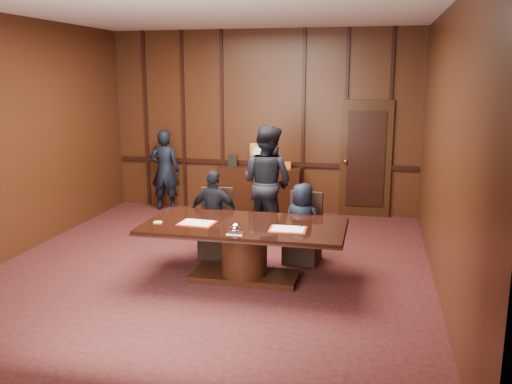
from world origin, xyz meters
TOP-DOWN VIEW (x-y plane):
  - room at (0.07, 0.14)m, footprint 7.00×7.04m
  - sideboard at (0.00, 3.26)m, footprint 1.60×0.45m
  - conference_table at (0.55, -0.23)m, footprint 2.62×1.32m
  - folder_left at (-0.05, -0.37)m, footprint 0.48×0.36m
  - folder_right at (1.15, -0.40)m, footprint 0.47×0.35m
  - inkstand at (0.55, -0.68)m, footprint 0.20×0.14m
  - notepad at (-0.56, -0.43)m, footprint 0.11×0.08m
  - chair_left at (-0.10, 0.65)m, footprint 0.55×0.55m
  - chair_right at (1.20, 0.65)m, footprint 0.53×0.53m
  - signatory_left at (-0.10, 0.57)m, footprint 0.76×0.32m
  - signatory_right at (1.20, 0.57)m, footprint 0.65×0.51m
  - witness_left at (-1.88, 3.10)m, footprint 0.61×0.42m
  - witness_right at (0.48, 1.60)m, footprint 1.12×1.01m

SIDE VIEW (x-z plane):
  - chair_left at x=-0.10m, z-range -0.20..0.79m
  - chair_right at x=1.20m, z-range -0.20..0.79m
  - sideboard at x=0.00m, z-range -0.28..1.26m
  - conference_table at x=0.55m, z-range 0.13..0.89m
  - signatory_right at x=1.20m, z-range 0.00..1.17m
  - signatory_left at x=-0.10m, z-range 0.00..1.30m
  - notepad at x=-0.56m, z-range 0.76..0.77m
  - folder_left at x=-0.05m, z-range 0.76..0.78m
  - folder_right at x=1.15m, z-range 0.76..0.78m
  - witness_left at x=-1.88m, z-range 0.00..1.60m
  - inkstand at x=0.55m, z-range 0.76..0.87m
  - witness_right at x=0.48m, z-range 0.00..1.88m
  - room at x=0.07m, z-range -0.03..3.47m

